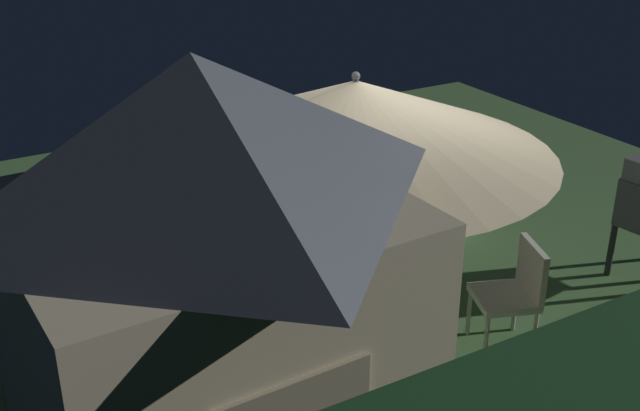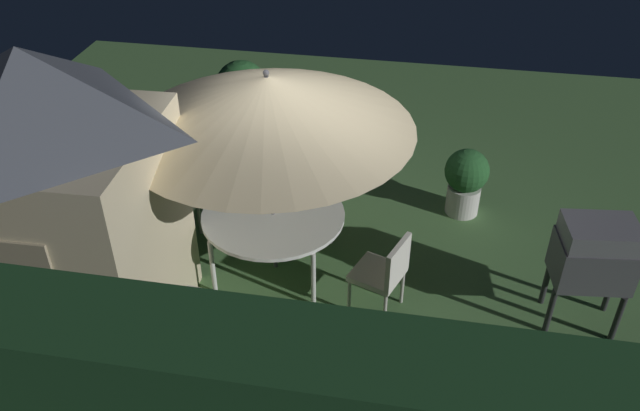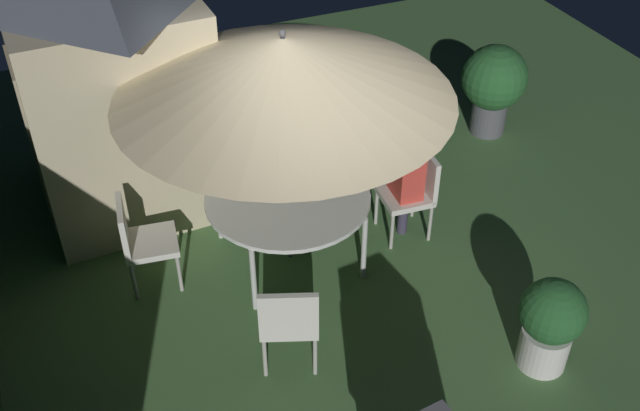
% 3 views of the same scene
% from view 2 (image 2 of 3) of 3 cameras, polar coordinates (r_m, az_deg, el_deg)
% --- Properties ---
extents(ground_plane, '(11.00, 11.00, 0.00)m').
position_cam_2_polar(ground_plane, '(7.67, 0.48, -3.40)').
color(ground_plane, '#47703D').
extents(garden_shed, '(1.97, 1.84, 2.91)m').
position_cam_2_polar(garden_shed, '(6.20, -21.74, 0.25)').
color(garden_shed, '#C6B793').
rests_on(garden_shed, ground).
extents(patio_table, '(1.51, 1.51, 0.73)m').
position_cam_2_polar(patio_table, '(6.97, -4.05, -0.99)').
color(patio_table, white).
rests_on(patio_table, ground).
extents(patio_umbrella, '(2.84, 2.84, 2.34)m').
position_cam_2_polar(patio_umbrella, '(6.28, -4.55, 8.84)').
color(patio_umbrella, '#4C4C51').
rests_on(patio_umbrella, ground).
extents(bbq_grill, '(0.75, 0.58, 1.20)m').
position_cam_2_polar(bbq_grill, '(6.70, 22.59, -3.95)').
color(bbq_grill, '#47474C').
rests_on(bbq_grill, ground).
extents(chair_near_shed, '(0.49, 0.50, 0.90)m').
position_cam_2_polar(chair_near_shed, '(8.05, -1.24, 3.18)').
color(chair_near_shed, silver).
rests_on(chair_near_shed, ground).
extents(chair_far_side, '(0.56, 0.55, 0.90)m').
position_cam_2_polar(chair_far_side, '(7.68, -13.18, 0.43)').
color(chair_far_side, silver).
rests_on(chair_far_side, ground).
extents(chair_toward_hedge, '(0.52, 0.52, 0.90)m').
position_cam_2_polar(chair_toward_hedge, '(6.14, -8.60, -9.24)').
color(chair_toward_hedge, silver).
rests_on(chair_toward_hedge, ground).
extents(chair_toward_house, '(0.60, 0.59, 0.90)m').
position_cam_2_polar(chair_toward_house, '(6.55, 5.66, -5.63)').
color(chair_toward_house, silver).
rests_on(chair_toward_house, ground).
extents(potted_plant_by_shed, '(0.75, 0.75, 1.09)m').
position_cam_2_polar(potted_plant_by_shed, '(9.74, -6.75, 9.79)').
color(potted_plant_by_shed, '#4C4C51').
rests_on(potted_plant_by_shed, ground).
extents(potted_plant_by_grill, '(0.53, 0.53, 0.86)m').
position_cam_2_polar(potted_plant_by_grill, '(8.12, 12.46, 2.24)').
color(potted_plant_by_grill, silver).
rests_on(potted_plant_by_grill, ground).
extents(person_in_red, '(0.36, 0.27, 1.26)m').
position_cam_2_polar(person_in_red, '(7.84, -1.44, 4.49)').
color(person_in_red, '#CC3D33').
rests_on(person_in_red, ground).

